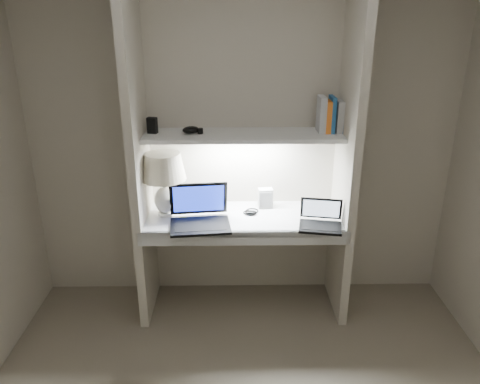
{
  "coord_description": "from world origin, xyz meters",
  "views": [
    {
      "loc": [
        -0.07,
        -1.9,
        2.18
      ],
      "look_at": [
        -0.03,
        1.05,
        1.03
      ],
      "focal_mm": 35.0,
      "sensor_mm": 36.0,
      "label": 1
    }
  ],
  "objects_px": {
    "speaker": "(265,198)",
    "laptop_netbook": "(321,220)",
    "book_row": "(334,115)",
    "table_lamp": "(164,174)",
    "laptop_main": "(200,216)"
  },
  "relations": [
    {
      "from": "speaker",
      "to": "table_lamp",
      "type": "bearing_deg",
      "value": -176.21
    },
    {
      "from": "table_lamp",
      "to": "laptop_main",
      "type": "distance_m",
      "value": 0.4
    },
    {
      "from": "table_lamp",
      "to": "laptop_main",
      "type": "height_order",
      "value": "table_lamp"
    },
    {
      "from": "speaker",
      "to": "book_row",
      "type": "xyz_separation_m",
      "value": [
        0.48,
        -0.02,
        0.64
      ]
    },
    {
      "from": "laptop_netbook",
      "to": "laptop_main",
      "type": "bearing_deg",
      "value": -173.21
    },
    {
      "from": "book_row",
      "to": "speaker",
      "type": "bearing_deg",
      "value": 178.05
    },
    {
      "from": "table_lamp",
      "to": "laptop_netbook",
      "type": "height_order",
      "value": "table_lamp"
    },
    {
      "from": "laptop_netbook",
      "to": "book_row",
      "type": "bearing_deg",
      "value": 81.19
    },
    {
      "from": "speaker",
      "to": "laptop_netbook",
      "type": "bearing_deg",
      "value": -48.89
    },
    {
      "from": "laptop_netbook",
      "to": "book_row",
      "type": "relative_size",
      "value": 1.31
    },
    {
      "from": "laptop_netbook",
      "to": "book_row",
      "type": "distance_m",
      "value": 0.75
    },
    {
      "from": "laptop_main",
      "to": "speaker",
      "type": "bearing_deg",
      "value": 24.12
    },
    {
      "from": "table_lamp",
      "to": "laptop_netbook",
      "type": "relative_size",
      "value": 1.43
    },
    {
      "from": "laptop_main",
      "to": "laptop_netbook",
      "type": "relative_size",
      "value": 1.36
    },
    {
      "from": "speaker",
      "to": "book_row",
      "type": "bearing_deg",
      "value": -7.81
    }
  ]
}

